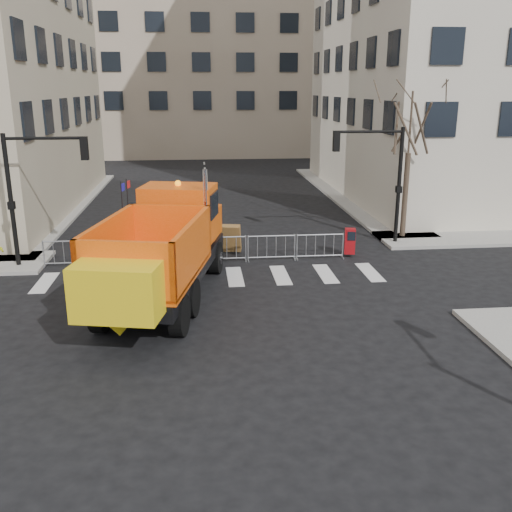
{
  "coord_description": "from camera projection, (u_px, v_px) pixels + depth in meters",
  "views": [
    {
      "loc": [
        -0.61,
        -15.53,
        7.1
      ],
      "look_at": [
        1.22,
        2.5,
        1.71
      ],
      "focal_mm": 40.0,
      "sensor_mm": 36.0,
      "label": 1
    }
  ],
  "objects": [
    {
      "name": "cop_b",
      "position": [
        176.0,
        248.0,
        23.18
      ],
      "size": [
        0.85,
        0.71,
        1.59
      ],
      "primitive_type": "imported",
      "rotation": [
        0.0,
        0.0,
        3.0
      ],
      "color": "black",
      "rests_on": "ground"
    },
    {
      "name": "building_far",
      "position": [
        200.0,
        41.0,
        63.05
      ],
      "size": [
        30.0,
        18.0,
        24.0
      ],
      "primitive_type": "cube",
      "color": "tan",
      "rests_on": "ground"
    },
    {
      "name": "traffic_light_right",
      "position": [
        399.0,
        187.0,
        26.0
      ],
      "size": [
        0.18,
        0.18,
        5.4
      ],
      "primitive_type": "cylinder",
      "color": "black",
      "rests_on": "ground"
    },
    {
      "name": "cop_a",
      "position": [
        179.0,
        244.0,
        23.15
      ],
      "size": [
        0.84,
        0.76,
        1.94
      ],
      "primitive_type": "imported",
      "rotation": [
        0.0,
        0.0,
        3.69
      ],
      "color": "black",
      "rests_on": "ground"
    },
    {
      "name": "street_tree",
      "position": [
        408.0,
        161.0,
        26.73
      ],
      "size": [
        3.0,
        3.0,
        7.5
      ],
      "primitive_type": null,
      "color": "#382B21",
      "rests_on": "ground"
    },
    {
      "name": "ground",
      "position": [
        224.0,
        336.0,
        16.89
      ],
      "size": [
        120.0,
        120.0,
        0.0
      ],
      "primitive_type": "plane",
      "color": "black",
      "rests_on": "ground"
    },
    {
      "name": "sidewalk_back",
      "position": [
        214.0,
        254.0,
        24.98
      ],
      "size": [
        64.0,
        5.0,
        0.15
      ],
      "primitive_type": "cube",
      "color": "gray",
      "rests_on": "ground"
    },
    {
      "name": "crowd_barriers",
      "position": [
        197.0,
        249.0,
        23.91
      ],
      "size": [
        12.6,
        0.6,
        1.1
      ],
      "primitive_type": null,
      "color": "#9EA0A5",
      "rests_on": "ground"
    },
    {
      "name": "newspaper_box",
      "position": [
        350.0,
        241.0,
        24.62
      ],
      "size": [
        0.52,
        0.48,
        1.1
      ],
      "primitive_type": "cube",
      "rotation": [
        0.0,
        0.0,
        -0.2
      ],
      "color": "maroon",
      "rests_on": "sidewalk_back"
    },
    {
      "name": "traffic_light_left",
      "position": [
        11.0,
        203.0,
        22.5
      ],
      "size": [
        0.18,
        0.18,
        5.4
      ],
      "primitive_type": "cylinder",
      "color": "black",
      "rests_on": "ground"
    },
    {
      "name": "cop_c",
      "position": [
        177.0,
        246.0,
        23.17
      ],
      "size": [
        1.06,
        0.97,
        1.74
      ],
      "primitive_type": "imported",
      "rotation": [
        0.0,
        0.0,
        3.82
      ],
      "color": "black",
      "rests_on": "ground"
    },
    {
      "name": "plow_truck",
      "position": [
        162.0,
        247.0,
        19.14
      ],
      "size": [
        5.33,
        11.59,
        4.35
      ],
      "rotation": [
        0.0,
        0.0,
        1.36
      ],
      "color": "black",
      "rests_on": "ground"
    }
  ]
}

